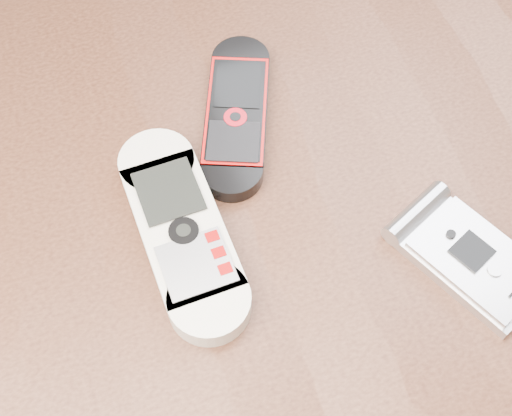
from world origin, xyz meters
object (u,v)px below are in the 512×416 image
object	(u,v)px
table	(250,280)
motorola_razr	(473,259)
nokia_black_red	(236,114)
nokia_white	(182,230)

from	to	relation	value
table	motorola_razr	world-z (taller)	motorola_razr
motorola_razr	nokia_black_red	bearing A→B (deg)	98.85
table	nokia_black_red	world-z (taller)	nokia_black_red
table	motorola_razr	bearing A→B (deg)	-32.29
nokia_black_red	motorola_razr	size ratio (longest dim) A/B	1.38
nokia_white	nokia_black_red	world-z (taller)	nokia_white
table	motorola_razr	distance (m)	0.19
nokia_white	nokia_black_red	xyz separation A→B (m)	(0.07, 0.09, -0.00)
table	nokia_white	world-z (taller)	nokia_white
nokia_black_red	nokia_white	bearing A→B (deg)	-106.54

